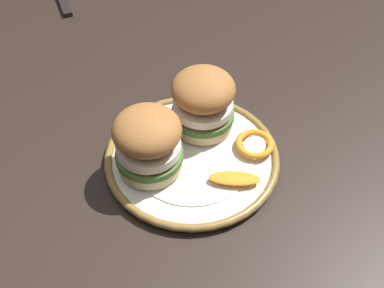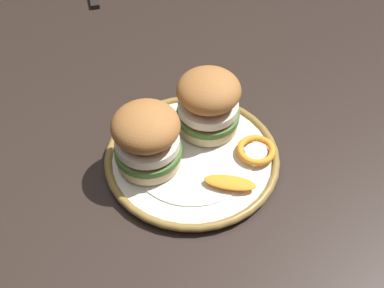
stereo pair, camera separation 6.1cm
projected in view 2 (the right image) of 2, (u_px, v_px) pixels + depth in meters
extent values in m
cube|color=black|center=(176.00, 184.00, 0.73)|extent=(1.44, 0.89, 0.03)
cube|color=black|center=(84.00, 75.00, 1.47)|extent=(0.06, 0.06, 0.72)
cube|color=black|center=(341.00, 95.00, 1.41)|extent=(0.06, 0.06, 0.72)
cylinder|color=silver|center=(192.00, 159.00, 0.73)|extent=(0.24, 0.24, 0.01)
torus|color=olive|center=(192.00, 156.00, 0.73)|extent=(0.27, 0.27, 0.01)
cylinder|color=silver|center=(192.00, 156.00, 0.73)|extent=(0.19, 0.19, 0.00)
cylinder|color=beige|center=(149.00, 157.00, 0.71)|extent=(0.10, 0.10, 0.02)
cylinder|color=#477033|center=(148.00, 150.00, 0.70)|extent=(0.10, 0.10, 0.01)
cylinder|color=#BC3828|center=(148.00, 147.00, 0.69)|extent=(0.09, 0.09, 0.01)
cylinder|color=silver|center=(147.00, 142.00, 0.68)|extent=(0.09, 0.09, 0.01)
ellipsoid|color=#A36633|center=(146.00, 126.00, 0.66)|extent=(0.14, 0.14, 0.05)
cylinder|color=beige|center=(208.00, 121.00, 0.76)|extent=(0.10, 0.10, 0.02)
cylinder|color=#477033|center=(208.00, 115.00, 0.75)|extent=(0.10, 0.10, 0.01)
cylinder|color=#BC3828|center=(208.00, 111.00, 0.74)|extent=(0.09, 0.09, 0.01)
cylinder|color=silver|center=(208.00, 106.00, 0.73)|extent=(0.09, 0.09, 0.01)
ellipsoid|color=#A36633|center=(209.00, 90.00, 0.71)|extent=(0.14, 0.14, 0.05)
torus|color=orange|center=(256.00, 150.00, 0.72)|extent=(0.07, 0.07, 0.01)
cylinder|color=#F4E5C6|center=(256.00, 152.00, 0.72)|extent=(0.03, 0.03, 0.00)
ellipsoid|color=orange|center=(230.00, 183.00, 0.68)|extent=(0.03, 0.08, 0.01)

